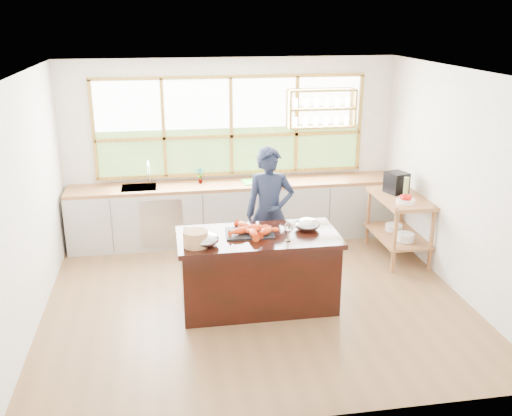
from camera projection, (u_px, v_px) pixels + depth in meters
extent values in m
plane|color=brown|center=(255.00, 297.00, 6.99)|extent=(5.00, 5.00, 0.00)
cube|color=white|center=(231.00, 149.00, 8.65)|extent=(5.00, 0.02, 2.70)
cube|color=white|center=(302.00, 277.00, 4.45)|extent=(5.00, 0.02, 2.70)
cube|color=white|center=(28.00, 204.00, 6.16)|extent=(0.02, 4.50, 2.70)
cube|color=white|center=(458.00, 182.00, 6.94)|extent=(0.02, 4.50, 2.70)
cube|color=white|center=(255.00, 72.00, 6.11)|extent=(5.00, 4.50, 0.02)
cube|color=#AB8137|center=(231.00, 126.00, 8.51)|extent=(4.05, 0.06, 1.50)
cube|color=white|center=(231.00, 103.00, 8.42)|extent=(3.98, 0.01, 0.75)
cube|color=#3B571E|center=(231.00, 151.00, 8.65)|extent=(3.98, 0.01, 0.70)
cube|color=#AB8137|center=(322.00, 90.00, 8.44)|extent=(1.00, 0.28, 0.03)
cube|color=#AB8137|center=(321.00, 108.00, 8.53)|extent=(1.00, 0.28, 0.03)
cube|color=#AB8137|center=(321.00, 126.00, 8.62)|extent=(1.00, 0.28, 0.03)
cube|color=#AB8137|center=(289.00, 109.00, 8.46)|extent=(0.03, 0.28, 0.55)
cube|color=#AB8137|center=(353.00, 107.00, 8.61)|extent=(0.03, 0.28, 0.55)
cube|color=#A9A6A0|center=(235.00, 213.00, 8.66)|extent=(4.90, 0.62, 0.85)
cube|color=#AFB1B5|center=(162.00, 224.00, 8.19)|extent=(0.60, 0.01, 0.72)
cube|color=#945635|center=(234.00, 184.00, 8.51)|extent=(4.90, 0.62, 0.05)
cube|color=#AFB1B5|center=(139.00, 193.00, 8.32)|extent=(0.50, 0.42, 0.16)
cube|color=#945635|center=(432.00, 239.00, 7.59)|extent=(0.04, 0.04, 0.90)
cube|color=#945635|center=(401.00, 214.00, 8.53)|extent=(0.04, 0.04, 0.90)
cube|color=#945635|center=(395.00, 241.00, 7.51)|extent=(0.04, 0.04, 0.90)
cube|color=#945635|center=(368.00, 216.00, 8.45)|extent=(0.04, 0.04, 0.90)
cube|color=#945635|center=(397.00, 235.00, 8.06)|extent=(0.62, 1.10, 0.03)
cube|color=#945635|center=(401.00, 198.00, 7.88)|extent=(0.62, 1.10, 0.05)
cylinder|color=white|center=(405.00, 237.00, 7.81)|extent=(0.24, 0.24, 0.11)
cylinder|color=white|center=(394.00, 228.00, 8.18)|extent=(0.24, 0.24, 0.09)
cube|color=black|center=(258.00, 273.00, 6.67)|extent=(1.77, 0.82, 0.84)
cube|color=black|center=(258.00, 237.00, 6.52)|extent=(1.85, 0.90, 0.06)
imported|color=#171F35|center=(270.00, 213.00, 7.32)|extent=(0.66, 0.47, 1.73)
imported|color=slate|center=(200.00, 175.00, 8.44)|extent=(0.14, 0.11, 0.24)
cube|color=green|center=(256.00, 181.00, 8.55)|extent=(0.44, 0.36, 0.01)
cube|color=black|center=(396.00, 183.00, 8.00)|extent=(0.33, 0.34, 0.29)
cylinder|color=#9DB25C|center=(406.00, 187.00, 7.81)|extent=(0.08, 0.08, 0.28)
cylinder|color=white|center=(406.00, 201.00, 7.61)|extent=(0.25, 0.25, 0.05)
sphere|color=red|center=(409.00, 197.00, 7.60)|extent=(0.07, 0.07, 0.07)
sphere|color=red|center=(406.00, 196.00, 7.64)|extent=(0.07, 0.07, 0.07)
sphere|color=red|center=(402.00, 197.00, 7.61)|extent=(0.07, 0.07, 0.07)
sphere|color=red|center=(404.00, 198.00, 7.56)|extent=(0.07, 0.07, 0.07)
sphere|color=red|center=(408.00, 198.00, 7.55)|extent=(0.07, 0.07, 0.07)
cube|color=black|center=(250.00, 233.00, 6.55)|extent=(0.57, 0.43, 0.02)
ellipsoid|color=#EE370D|center=(240.00, 231.00, 6.46)|extent=(0.23, 0.15, 0.08)
ellipsoid|color=#EE370D|center=(256.00, 228.00, 6.56)|extent=(0.23, 0.14, 0.08)
ellipsoid|color=#EE370D|center=(267.00, 231.00, 6.46)|extent=(0.21, 0.21, 0.08)
ellipsoid|color=#EE370D|center=(244.00, 226.00, 6.63)|extent=(0.18, 0.23, 0.08)
ellipsoid|color=#EE370D|center=(253.00, 233.00, 6.40)|extent=(0.11, 0.22, 0.08)
ellipsoid|color=#AFB1B5|center=(205.00, 239.00, 6.21)|extent=(0.31, 0.31, 0.15)
ellipsoid|color=#AFB1B5|center=(307.00, 224.00, 6.66)|extent=(0.30, 0.30, 0.14)
cylinder|color=white|center=(288.00, 241.00, 6.34)|extent=(0.06, 0.06, 0.01)
cylinder|color=white|center=(288.00, 235.00, 6.32)|extent=(0.01, 0.01, 0.13)
ellipsoid|color=white|center=(288.00, 227.00, 6.29)|extent=(0.08, 0.08, 0.10)
cylinder|color=#B4824A|center=(196.00, 239.00, 6.17)|extent=(0.27, 0.27, 0.18)
cylinder|color=white|center=(194.00, 232.00, 6.48)|extent=(0.24, 0.29, 0.08)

